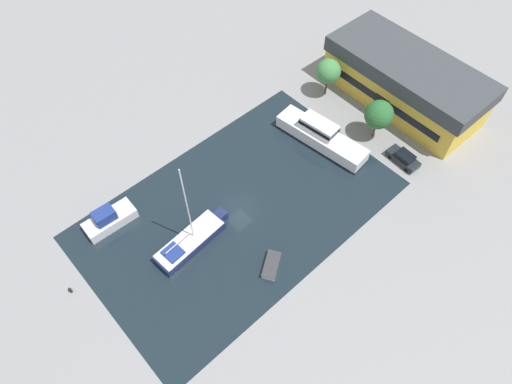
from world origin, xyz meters
The scene contains 11 objects.
ground_plane centered at (0.00, 0.00, 0.00)m, with size 440.00×440.00×0.00m, color gray.
water_canal centered at (0.00, 0.00, 0.00)m, with size 23.65×37.71×0.01m, color black.
warehouse_building centered at (1.34, 30.25, 3.58)m, with size 23.23×10.40×7.07m.
quay_tree_near_building centered at (3.30, 21.68, 4.11)m, with size 3.84×3.84×6.04m.
quay_tree_by_water centered at (-6.91, 23.09, 4.22)m, with size 3.53×3.53×6.00m.
parked_car centered at (8.91, 20.95, 0.81)m, with size 4.63×2.19×1.62m.
sailboat_moored centered at (-0.14, -7.24, 0.71)m, with size 3.66×10.23×13.46m.
motor_cruiser centered at (-0.81, 15.38, 1.34)m, with size 13.63×4.83×3.62m.
small_dinghy centered at (8.31, -2.41, 0.34)m, with size 3.19×3.75×0.67m.
cabin_boat centered at (-8.83, -12.75, 1.02)m, with size 2.81×6.28×2.81m.
mooring_bollard centered at (-4.24, -20.64, 0.45)m, with size 0.34×0.34×0.84m.
Camera 1 is at (24.18, -19.24, 46.89)m, focal length 32.00 mm.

